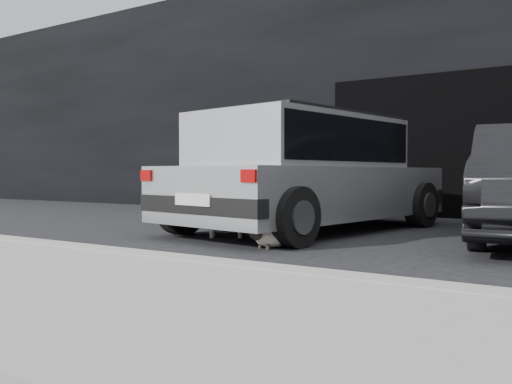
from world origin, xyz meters
The scene contains 8 objects.
ground centered at (0.00, 0.00, 0.00)m, with size 80.00×80.00×0.00m, color black.
building_facade centered at (1.00, 6.00, 2.50)m, with size 34.00×4.00×5.00m, color black.
garage_opening centered at (1.00, 3.99, 1.30)m, with size 4.00×0.10×2.60m, color black.
curb centered at (1.00, -2.60, 0.06)m, with size 18.00×0.25×0.12m, color gray.
sidewalk centered at (1.00, -3.80, 0.06)m, with size 18.00×2.20×0.11m, color gray.
silver_hatchback centered at (0.03, 0.70, 0.88)m, with size 2.73×4.63×1.61m.
cat_siamese centered at (0.52, -1.05, 0.12)m, with size 0.39×0.74×0.26m.
cat_white centered at (-0.42, -0.50, 0.20)m, with size 0.77×0.58×0.41m.
Camera 1 is at (3.49, -5.99, 0.80)m, focal length 38.00 mm.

